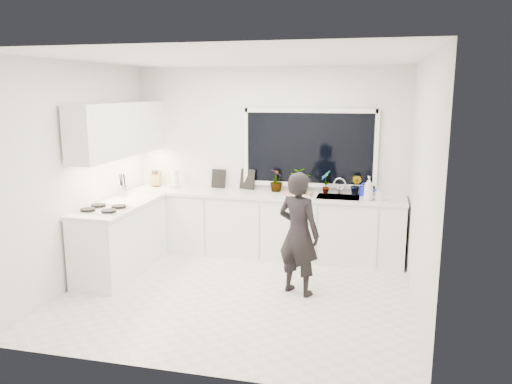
# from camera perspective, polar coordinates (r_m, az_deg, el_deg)

# --- Properties ---
(floor) EXTENTS (4.00, 3.50, 0.02)m
(floor) POSITION_cam_1_polar(r_m,az_deg,el_deg) (6.03, -2.18, -11.55)
(floor) COLOR beige
(floor) RESTS_ON ground
(wall_back) EXTENTS (4.00, 0.02, 2.70)m
(wall_back) POSITION_cam_1_polar(r_m,az_deg,el_deg) (7.33, 1.44, 3.63)
(wall_back) COLOR white
(wall_back) RESTS_ON ground
(wall_left) EXTENTS (0.02, 3.50, 2.70)m
(wall_left) POSITION_cam_1_polar(r_m,az_deg,el_deg) (6.48, -19.68, 1.93)
(wall_left) COLOR white
(wall_left) RESTS_ON ground
(wall_right) EXTENTS (0.02, 3.50, 2.70)m
(wall_right) POSITION_cam_1_polar(r_m,az_deg,el_deg) (5.46, 18.47, 0.34)
(wall_right) COLOR white
(wall_right) RESTS_ON ground
(ceiling) EXTENTS (4.00, 3.50, 0.02)m
(ceiling) POSITION_cam_1_polar(r_m,az_deg,el_deg) (5.57, -2.40, 15.19)
(ceiling) COLOR white
(ceiling) RESTS_ON wall_back
(window) EXTENTS (1.80, 0.02, 1.00)m
(window) POSITION_cam_1_polar(r_m,az_deg,el_deg) (7.17, 6.10, 5.01)
(window) COLOR black
(window) RESTS_ON wall_back
(base_cabinets_back) EXTENTS (3.92, 0.58, 0.88)m
(base_cabinets_back) POSITION_cam_1_polar(r_m,az_deg,el_deg) (7.22, 0.89, -3.87)
(base_cabinets_back) COLOR white
(base_cabinets_back) RESTS_ON floor
(base_cabinets_left) EXTENTS (0.58, 1.60, 0.88)m
(base_cabinets_left) POSITION_cam_1_polar(r_m,az_deg,el_deg) (6.80, -15.15, -5.25)
(base_cabinets_left) COLOR white
(base_cabinets_left) RESTS_ON floor
(countertop_back) EXTENTS (3.94, 0.62, 0.04)m
(countertop_back) POSITION_cam_1_polar(r_m,az_deg,el_deg) (7.10, 0.88, -0.31)
(countertop_back) COLOR silver
(countertop_back) RESTS_ON base_cabinets_back
(countertop_left) EXTENTS (0.62, 1.60, 0.04)m
(countertop_left) POSITION_cam_1_polar(r_m,az_deg,el_deg) (6.68, -15.35, -1.47)
(countertop_left) COLOR silver
(countertop_left) RESTS_ON base_cabinets_left
(upper_cabinets) EXTENTS (0.34, 2.10, 0.70)m
(upper_cabinets) POSITION_cam_1_polar(r_m,az_deg,el_deg) (6.91, -15.25, 6.93)
(upper_cabinets) COLOR white
(upper_cabinets) RESTS_ON wall_left
(sink) EXTENTS (0.58, 0.42, 0.14)m
(sink) POSITION_cam_1_polar(r_m,az_deg,el_deg) (6.97, 9.36, -0.94)
(sink) COLOR silver
(sink) RESTS_ON countertop_back
(faucet) EXTENTS (0.03, 0.03, 0.22)m
(faucet) POSITION_cam_1_polar(r_m,az_deg,el_deg) (7.13, 9.52, 0.65)
(faucet) COLOR silver
(faucet) RESTS_ON countertop_back
(stovetop) EXTENTS (0.56, 0.48, 0.03)m
(stovetop) POSITION_cam_1_polar(r_m,az_deg,el_deg) (6.39, -17.02, -1.83)
(stovetop) COLOR black
(stovetop) RESTS_ON countertop_left
(person) EXTENTS (0.63, 0.53, 1.46)m
(person) POSITION_cam_1_polar(r_m,az_deg,el_deg) (5.81, 4.88, -4.76)
(person) COLOR black
(person) RESTS_ON floor
(pizza_tray) EXTENTS (0.42, 0.32, 0.03)m
(pizza_tray) POSITION_cam_1_polar(r_m,az_deg,el_deg) (6.99, 4.76, -0.25)
(pizza_tray) COLOR silver
(pizza_tray) RESTS_ON countertop_back
(pizza) EXTENTS (0.39, 0.28, 0.01)m
(pizza) POSITION_cam_1_polar(r_m,az_deg,el_deg) (6.98, 4.76, -0.11)
(pizza) COLOR red
(pizza) RESTS_ON pizza_tray
(watering_can) EXTENTS (0.15, 0.15, 0.13)m
(watering_can) POSITION_cam_1_polar(r_m,az_deg,el_deg) (7.09, 12.28, 0.11)
(watering_can) COLOR #151CC8
(watering_can) RESTS_ON countertop_back
(paper_towel_roll) EXTENTS (0.13, 0.13, 0.26)m
(paper_towel_roll) POSITION_cam_1_polar(r_m,az_deg,el_deg) (7.59, -9.24, 1.46)
(paper_towel_roll) COLOR silver
(paper_towel_roll) RESTS_ON countertop_back
(knife_block) EXTENTS (0.14, 0.11, 0.22)m
(knife_block) POSITION_cam_1_polar(r_m,az_deg,el_deg) (7.76, -11.35, 1.46)
(knife_block) COLOR brown
(knife_block) RESTS_ON countertop_back
(utensil_crock) EXTENTS (0.14, 0.14, 0.16)m
(utensil_crock) POSITION_cam_1_polar(r_m,az_deg,el_deg) (7.13, -14.94, 0.17)
(utensil_crock) COLOR silver
(utensil_crock) RESTS_ON countertop_left
(picture_frame_large) EXTENTS (0.22, 0.04, 0.28)m
(picture_frame_large) POSITION_cam_1_polar(r_m,az_deg,el_deg) (7.50, -4.29, 1.54)
(picture_frame_large) COLOR black
(picture_frame_large) RESTS_ON countertop_back
(picture_frame_small) EXTENTS (0.24, 0.11, 0.30)m
(picture_frame_small) POSITION_cam_1_polar(r_m,az_deg,el_deg) (7.38, -0.98, 1.48)
(picture_frame_small) COLOR black
(picture_frame_small) RESTS_ON countertop_back
(herb_plants) EXTENTS (1.35, 0.33, 0.34)m
(herb_plants) POSITION_cam_1_polar(r_m,az_deg,el_deg) (7.13, 5.55, 1.20)
(herb_plants) COLOR #26662D
(herb_plants) RESTS_ON countertop_back
(soap_bottles) EXTENTS (0.26, 0.16, 0.32)m
(soap_bottles) POSITION_cam_1_polar(r_m,az_deg,el_deg) (6.77, 13.01, 0.26)
(soap_bottles) COLOR #D8BF66
(soap_bottles) RESTS_ON countertop_back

